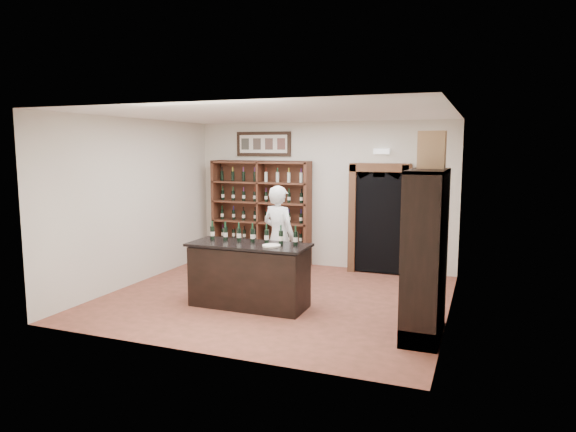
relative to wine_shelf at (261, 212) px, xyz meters
The scene contains 21 objects.
floor 2.89m from the wine_shelf, 60.87° to the right, with size 5.50×5.50×0.00m, color #9C4D3E.
ceiling 3.28m from the wine_shelf, 60.87° to the right, with size 5.50×5.50×0.00m, color white.
wall_back 1.37m from the wine_shelf, ahead, with size 5.50×0.04×3.00m, color beige.
wall_left 2.78m from the wine_shelf, 121.86° to the right, with size 0.04×5.00×3.00m, color beige.
wall_right 4.69m from the wine_shelf, 29.94° to the right, with size 0.04×5.00×3.00m, color beige.
wine_shelf is the anchor object (origin of this frame).
framed_picture 1.46m from the wine_shelf, 90.00° to the left, with size 1.25×0.04×0.52m, color black.
arched_doorway 2.55m from the wine_shelf, ahead, with size 1.17×0.35×2.17m.
emergency_light 2.86m from the wine_shelf, ahead, with size 0.30×0.10×0.10m, color white.
tasting_counter 3.19m from the wine_shelf, 69.44° to the right, with size 1.88×0.78×1.00m.
counter_bottle_0 2.82m from the wine_shelf, 82.25° to the right, with size 0.07×0.07×0.30m.
counter_bottle_1 2.86m from the wine_shelf, 77.49° to the right, with size 0.07×0.07×0.30m.
counter_bottle_2 2.92m from the wine_shelf, 72.89° to the right, with size 0.07×0.07×0.30m.
counter_bottle_3 3.00m from the wine_shelf, 68.51° to the right, with size 0.07×0.07×0.30m.
counter_bottle_4 3.10m from the wine_shelf, 64.38° to the right, with size 0.07×0.07×0.30m.
counter_bottle_5 3.21m from the wine_shelf, 60.51° to the right, with size 0.07×0.07×0.30m.
counter_bottle_6 3.33m from the wine_shelf, 56.92° to the right, with size 0.07×0.07×0.30m.
side_cabinet 5.02m from the wine_shelf, 40.21° to the right, with size 0.48×1.20×2.20m.
shopkeeper 2.07m from the wine_shelf, 57.27° to the right, with size 0.66×0.44×1.82m, color white.
plate 3.37m from the wine_shelf, 63.33° to the right, with size 0.27×0.27×0.02m, color silver.
wine_crate 5.03m from the wine_shelf, 38.41° to the right, with size 0.35×0.14×0.49m, color tan.
Camera 1 is at (3.19, -7.66, 2.48)m, focal length 32.00 mm.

